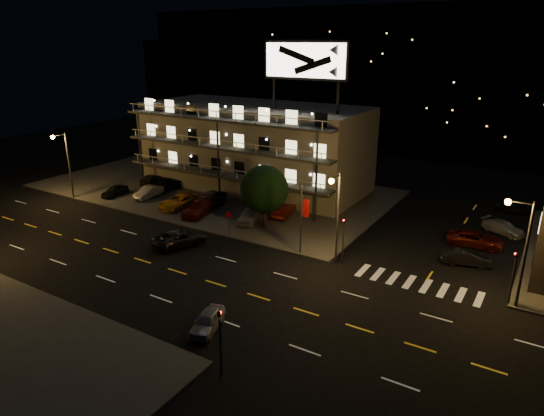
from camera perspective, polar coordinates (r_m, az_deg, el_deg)
The scene contains 29 objects.
ground at distance 39.87m, azimuth -8.93°, elevation -8.07°, with size 140.00×140.00×0.00m, color black.
curb_nw at distance 62.50m, azimuth -7.02°, elevation 2.28°, with size 44.00×24.00×0.15m, color #393936.
motel at distance 61.92m, azimuth -2.00°, elevation 7.29°, with size 28.00×13.80×18.10m.
hill_backdrop at distance 100.08m, azimuth 14.80°, elevation 14.84°, with size 120.00×25.00×24.00m.
streetlight_nw at distance 61.79m, azimuth -23.12°, elevation 5.37°, with size 0.44×1.92×8.00m.
streetlight_nc at distance 39.92m, azimuth 7.58°, elevation -0.21°, with size 0.44×1.92×8.00m.
streetlight_ne at distance 37.36m, azimuth 27.27°, elevation -3.66°, with size 1.92×0.44×8.00m.
signal_nw at distance 41.07m, azimuth 8.39°, elevation -3.26°, with size 0.20×0.27×4.60m.
signal_sw at distance 27.95m, azimuth -6.13°, elevation -14.72°, with size 0.20×0.27×4.60m.
signal_ne at distance 38.46m, azimuth 26.56°, elevation -6.81°, with size 0.27×0.20×4.60m.
banner_north at distance 42.22m, azimuth 3.53°, elevation -1.19°, with size 0.83×0.16×6.40m.
stop_sign at distance 47.02m, azimuth -5.14°, elevation -1.29°, with size 0.91×0.11×2.61m.
tree at distance 48.22m, azimuth -0.96°, elevation 2.07°, with size 5.02×4.84×6.32m.
lot_car_0 at distance 61.78m, azimuth -18.01°, elevation 1.95°, with size 1.50×3.73×1.27m, color black.
lot_car_1 at distance 59.88m, azimuth -14.35°, elevation 1.82°, with size 1.45×4.14×1.37m, color #95959B.
lot_car_2 at distance 55.57m, azimuth -10.84°, elevation 0.78°, with size 2.40×5.21×1.45m, color orange.
lot_car_3 at distance 52.97m, azimuth -8.56°, elevation 0.03°, with size 2.13×5.24×1.52m, color #58130C.
lot_car_4 at distance 50.27m, azimuth -2.68°, elevation -0.85°, with size 1.75×4.35×1.48m, color #95959B.
lot_car_5 at distance 65.32m, azimuth -13.73°, elevation 3.27°, with size 1.36×3.89×1.28m, color black.
lot_car_6 at distance 63.06m, azimuth -12.51°, elevation 2.89°, with size 2.45×5.30×1.47m, color black.
lot_car_7 at distance 56.86m, azimuth -6.77°, elevation 1.38°, with size 1.94×4.76×1.38m, color #95959B.
lot_car_8 at distance 56.75m, azimuth -6.21°, elevation 1.38°, with size 1.65×4.10×1.40m, color black.
lot_car_9 at distance 51.84m, azimuth 1.40°, elevation -0.26°, with size 1.47×4.20×1.38m, color #58130C.
side_car_0 at distance 44.41m, azimuth 21.94°, elevation -5.43°, with size 1.38×3.97×1.31m, color black.
side_car_1 at distance 48.63m, azimuth 22.81°, elevation -3.37°, with size 2.31×5.00×1.39m, color #58130C.
side_car_2 at distance 52.92m, azimuth 25.57°, elevation -2.07°, with size 1.71×4.21×1.22m, color #95959B.
side_car_3 at distance 59.87m, azimuth 26.42°, elevation 0.14°, with size 1.46×3.63×1.24m, color black.
road_car_east at distance 32.97m, azimuth -7.59°, elevation -13.03°, with size 1.46×3.64×1.24m, color #95959B.
road_car_west at distance 45.71m, azimuth -10.79°, elevation -3.53°, with size 2.38×5.16×1.43m, color black.
Camera 1 is at (23.49, -26.64, 18.11)m, focal length 32.00 mm.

